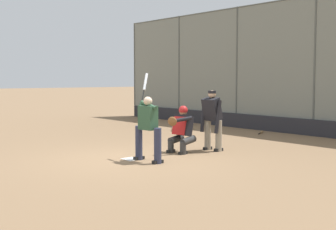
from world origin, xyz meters
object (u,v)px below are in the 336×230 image
object	(u,v)px
batter_at_plate	(148,126)
spare_bat_near_backstop	(261,132)
umpire_home	(212,118)
catcher_behind_plate	(181,128)
fielding_glove_on_dirt	(188,124)

from	to	relation	value
batter_at_plate	spare_bat_near_backstop	distance (m)	6.97
batter_at_plate	spare_bat_near_backstop	xyz separation A→B (m)	(2.07, -6.60, -0.81)
batter_at_plate	umpire_home	bearing A→B (deg)	-87.78
batter_at_plate	umpire_home	size ratio (longest dim) A/B	1.27
catcher_behind_plate	fielding_glove_on_dirt	distance (m)	7.46
catcher_behind_plate	umpire_home	distance (m)	0.95
umpire_home	fielding_glove_on_dirt	xyz separation A→B (m)	(5.74, -4.14, -0.83)
batter_at_plate	fielding_glove_on_dirt	bearing A→B (deg)	-51.18
umpire_home	spare_bat_near_backstop	xyz separation A→B (m)	(1.82, -4.24, -0.86)
spare_bat_near_backstop	fielding_glove_on_dirt	xyz separation A→B (m)	(3.92, 0.10, 0.02)
catcher_behind_plate	umpire_home	bearing A→B (deg)	-115.06
spare_bat_near_backstop	fielding_glove_on_dirt	distance (m)	3.92
catcher_behind_plate	spare_bat_near_backstop	distance (m)	5.39
catcher_behind_plate	umpire_home	size ratio (longest dim) A/B	0.76
catcher_behind_plate	spare_bat_near_backstop	size ratio (longest dim) A/B	1.76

